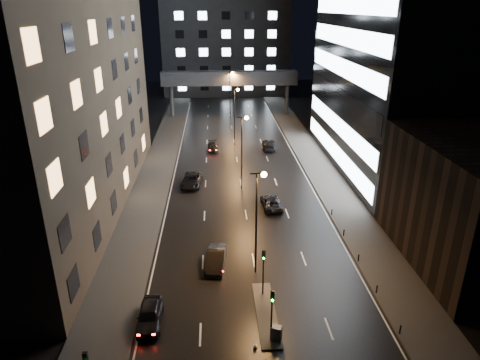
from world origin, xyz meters
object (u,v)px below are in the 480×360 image
(car_away_a, at_px, (150,315))
(car_away_b, at_px, (216,258))
(car_away_c, at_px, (192,180))
(car_toward_a, at_px, (271,202))
(car_toward_b, at_px, (269,144))
(utility_cabinet, at_px, (276,333))
(car_away_d, at_px, (213,147))

(car_away_a, height_order, car_away_b, car_away_b)
(car_away_c, bearing_deg, car_toward_a, -30.22)
(car_toward_a, distance_m, car_toward_b, 23.65)
(car_away_a, xyz_separation_m, utility_cabinet, (9.68, -2.52, -0.04))
(car_away_c, bearing_deg, car_away_d, 85.76)
(car_away_a, distance_m, car_toward_b, 46.26)
(car_away_b, height_order, car_away_c, car_away_b)
(car_away_b, bearing_deg, car_toward_b, 82.15)
(car_away_a, distance_m, car_away_c, 28.02)
(utility_cabinet, bearing_deg, car_toward_a, 104.22)
(car_away_a, bearing_deg, car_toward_b, 70.32)
(car_toward_a, bearing_deg, car_toward_b, -99.03)
(car_away_d, bearing_deg, car_away_b, -91.63)
(car_away_b, distance_m, car_toward_a, 14.31)
(car_away_d, bearing_deg, utility_cabinet, -86.23)
(car_away_a, xyz_separation_m, car_away_d, (5.08, 43.51, -0.14))
(car_toward_a, height_order, utility_cabinet, car_toward_a)
(car_away_a, height_order, car_away_c, car_away_c)
(car_away_a, relative_size, utility_cabinet, 3.88)
(car_away_c, bearing_deg, car_away_b, -74.36)
(car_away_d, distance_m, car_toward_b, 9.76)
(car_away_a, distance_m, car_toward_a, 23.72)
(car_away_d, bearing_deg, car_away_c, -102.82)
(car_away_b, xyz_separation_m, car_away_d, (-0.19, 35.68, -0.17))
(car_away_b, xyz_separation_m, utility_cabinet, (4.41, -10.35, -0.07))
(car_toward_b, distance_m, utility_cabinet, 46.63)
(car_away_a, relative_size, car_toward_a, 0.93)
(car_away_b, distance_m, car_away_d, 35.68)
(car_away_a, height_order, car_toward_b, car_toward_b)
(car_away_b, xyz_separation_m, car_away_c, (-3.18, 20.11, -0.03))
(car_toward_a, bearing_deg, car_away_d, -75.59)
(car_away_d, bearing_deg, car_away_a, -98.59)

